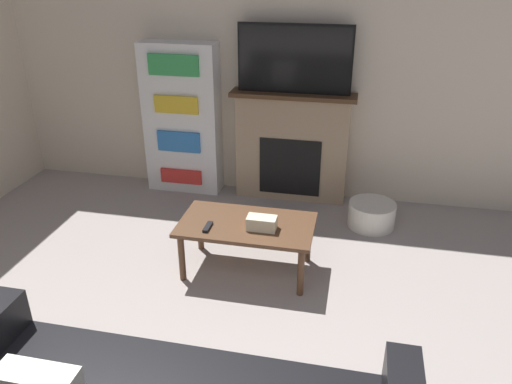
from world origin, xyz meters
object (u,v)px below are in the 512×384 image
(coffee_table, at_px, (247,229))
(bookshelf, at_px, (182,119))
(tv, at_px, (294,59))
(storage_basket, at_px, (372,214))
(fireplace, at_px, (292,146))

(coffee_table, height_order, bookshelf, bookshelf)
(tv, distance_m, storage_basket, 1.59)
(fireplace, distance_m, bookshelf, 1.15)
(fireplace, distance_m, tv, 0.86)
(coffee_table, bearing_deg, fireplace, 84.20)
(coffee_table, xyz_separation_m, storage_basket, (0.96, 0.94, -0.26))
(tv, xyz_separation_m, storage_basket, (0.82, -0.44, -1.29))
(tv, relative_size, storage_basket, 2.48)
(fireplace, height_order, bookshelf, bookshelf)
(fireplace, relative_size, storage_basket, 2.80)
(coffee_table, bearing_deg, storage_basket, 44.24)
(bookshelf, bearing_deg, coffee_table, -54.34)
(fireplace, bearing_deg, bookshelf, -178.89)
(fireplace, relative_size, coffee_table, 1.17)
(coffee_table, relative_size, bookshelf, 0.68)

